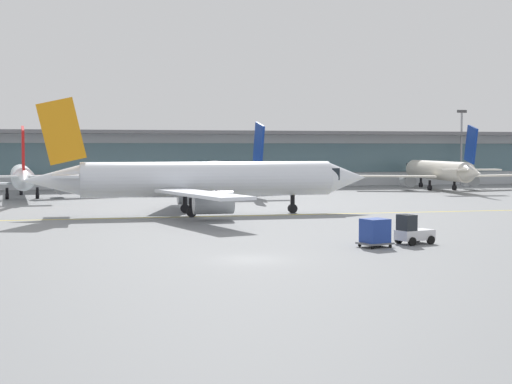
# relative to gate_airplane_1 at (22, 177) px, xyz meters

# --- Properties ---
(ground_plane) EXTENTS (400.00, 400.00, 0.00)m
(ground_plane) POSITION_rel_gate_airplane_1_xyz_m (17.22, -60.55, -2.81)
(ground_plane) COLOR gray
(taxiway_centreline_stripe) EXTENTS (110.00, 1.81, 0.01)m
(taxiway_centreline_stripe) POSITION_rel_gate_airplane_1_xyz_m (19.94, -31.97, -2.81)
(taxiway_centreline_stripe) COLOR yellow
(taxiway_centreline_stripe) RESTS_ON ground_plane
(terminal_concourse) EXTENTS (176.05, 11.00, 9.60)m
(terminal_concourse) POSITION_rel_gate_airplane_1_xyz_m (17.22, 24.67, 2.11)
(terminal_concourse) COLOR #B2B7BC
(terminal_concourse) RESTS_ON ground_plane
(gate_airplane_1) EXTENTS (26.22, 28.30, 9.37)m
(gate_airplane_1) POSITION_rel_gate_airplane_1_xyz_m (0.00, 0.00, 0.00)
(gate_airplane_1) COLOR white
(gate_airplane_1) RESTS_ON ground_plane
(gate_airplane_2) EXTENTS (28.39, 30.64, 10.14)m
(gate_airplane_2) POSITION_rel_gate_airplane_1_xyz_m (29.26, 2.99, 0.23)
(gate_airplane_2) COLOR white
(gate_airplane_2) RESTS_ON ground_plane
(gate_airplane_3) EXTENTS (28.06, 30.32, 10.04)m
(gate_airplane_3) POSITION_rel_gate_airplane_1_xyz_m (63.45, 5.35, 0.20)
(gate_airplane_3) COLOR silver
(gate_airplane_3) RESTS_ON ground_plane
(taxiing_regional_jet) EXTENTS (34.96, 32.59, 11.61)m
(taxiing_regional_jet) POSITION_rel_gate_airplane_1_xyz_m (19.49, -29.97, 0.67)
(taxiing_regional_jet) COLOR silver
(taxiing_regional_jet) RESTS_ON ground_plane
(baggage_tug) EXTENTS (2.89, 2.19, 2.10)m
(baggage_tug) POSITION_rel_gate_airplane_1_xyz_m (29.81, -56.23, -1.92)
(baggage_tug) COLOR silver
(baggage_tug) RESTS_ON ground_plane
(cargo_dolly_lead) EXTENTS (2.46, 2.12, 1.94)m
(cargo_dolly_lead) POSITION_rel_gate_airplane_1_xyz_m (26.64, -57.14, -1.76)
(cargo_dolly_lead) COLOR #595B60
(cargo_dolly_lead) RESTS_ON ground_plane
(apron_light_mast_1) EXTENTS (1.80, 0.36, 13.50)m
(apron_light_mast_1) POSITION_rel_gate_airplane_1_xyz_m (74.55, 18.50, 4.62)
(apron_light_mast_1) COLOR gray
(apron_light_mast_1) RESTS_ON ground_plane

